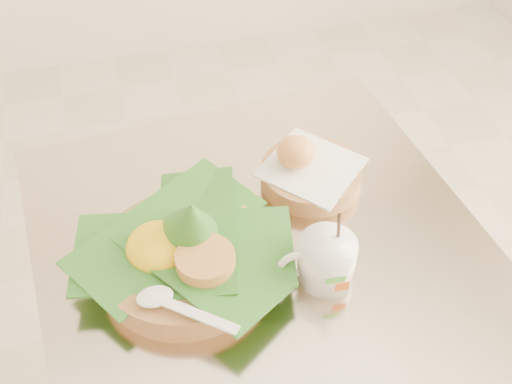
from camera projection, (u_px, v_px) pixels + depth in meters
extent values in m
cylinder|color=gray|center=(259.00, 361.00, 1.29)|extent=(0.07, 0.07, 0.69)
cube|color=beige|center=(260.00, 244.00, 1.04)|extent=(0.76, 0.76, 0.03)
cylinder|color=#AC7C4A|center=(185.00, 260.00, 0.97)|extent=(0.26, 0.26, 0.04)
cone|color=#2A631C|center=(190.00, 221.00, 0.92)|extent=(0.11, 0.14, 0.13)
ellipsoid|color=yellow|center=(159.00, 247.00, 0.95)|extent=(0.10, 0.10, 0.05)
cylinder|color=#CC9347|center=(205.00, 260.00, 0.92)|extent=(0.09, 0.09, 0.02)
cylinder|color=#AC7C4A|center=(311.00, 175.00, 1.11)|extent=(0.17, 0.17, 0.03)
cube|color=white|center=(312.00, 167.00, 1.09)|extent=(0.21, 0.21, 0.01)
ellipsoid|color=#BE6E2C|center=(296.00, 152.00, 1.08)|extent=(0.07, 0.07, 0.05)
cylinder|color=white|center=(327.00, 260.00, 0.95)|extent=(0.09, 0.09, 0.07)
torus|color=white|center=(295.00, 265.00, 0.94)|extent=(0.05, 0.01, 0.05)
cylinder|color=#422912|center=(328.00, 245.00, 0.92)|extent=(0.08, 0.08, 0.01)
cylinder|color=black|center=(338.00, 231.00, 0.91)|extent=(0.03, 0.04, 0.11)
cube|color=green|center=(336.00, 280.00, 0.91)|extent=(0.03, 0.00, 0.01)
cube|color=orange|center=(342.00, 287.00, 0.93)|extent=(0.02, 0.00, 0.02)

